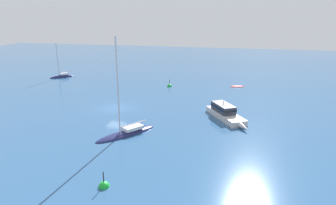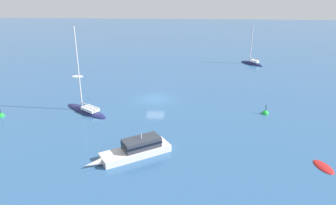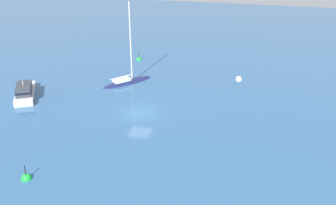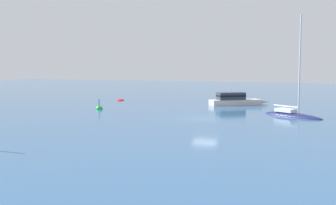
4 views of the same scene
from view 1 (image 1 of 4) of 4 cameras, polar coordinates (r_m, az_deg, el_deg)
The scene contains 7 objects.
ground_plane at distance 42.37m, azimuth -10.02°, elevation -1.10°, with size 160.00×160.00×0.00m, color #2D5684.
motor_cruiser at distance 38.41m, azimuth 10.96°, elevation -1.94°, with size 5.72×8.01×2.26m.
yacht at distance 33.23m, azimuth -7.97°, elevation -5.74°, with size 5.87×7.08×11.11m.
tender at distance 55.50m, azimuth 13.12°, elevation 2.99°, with size 2.81×1.94×0.40m.
yacht_1 at distance 65.76m, azimuth -19.70°, elevation 4.75°, with size 4.24×4.26×7.58m.
channel_buoy at distance 24.29m, azimuth -12.17°, elevation -15.51°, with size 0.86×0.86×1.71m.
mooring_buoy at distance 54.20m, azimuth 0.29°, elevation 3.12°, with size 0.87×0.87×1.69m.
Camera 1 is at (-16.28, 36.95, 12.84)m, focal length 31.74 mm.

